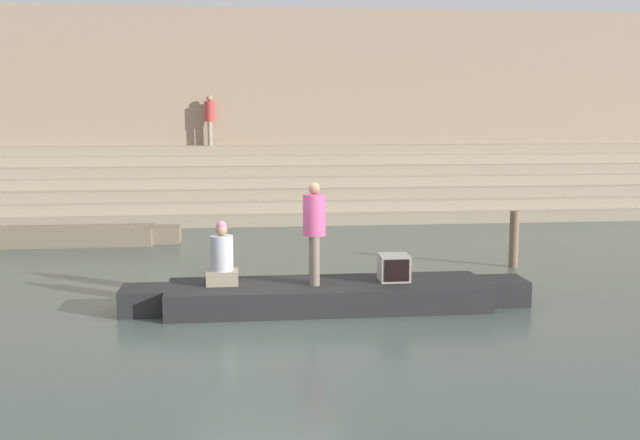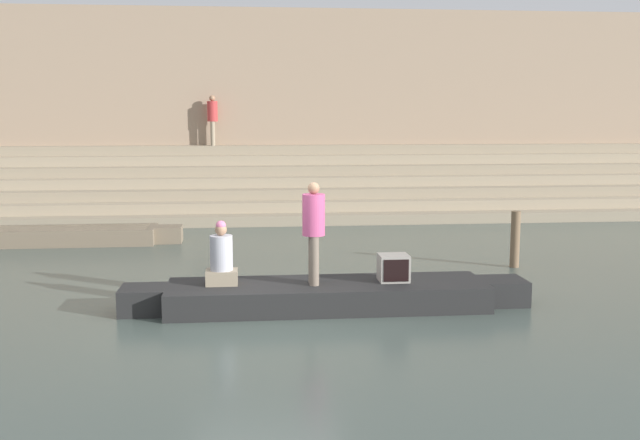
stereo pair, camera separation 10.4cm
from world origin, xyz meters
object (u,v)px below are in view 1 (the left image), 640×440
at_px(person_rowing, 222,260).
at_px(mooring_post, 514,239).
at_px(moored_boat_shore, 58,236).
at_px(person_standing, 314,226).
at_px(tv_set, 394,268).
at_px(person_on_steps, 210,117).
at_px(rowboat_main, 328,294).

xyz_separation_m(person_rowing, mooring_post, (6.11, 2.85, -0.25)).
bearing_deg(moored_boat_shore, person_standing, -53.21).
height_order(tv_set, mooring_post, mooring_post).
bearing_deg(person_on_steps, moored_boat_shore, 179.35).
distance_m(rowboat_main, tv_set, 1.22).
bearing_deg(rowboat_main, mooring_post, 31.74).
bearing_deg(tv_set, rowboat_main, 179.82).
bearing_deg(person_rowing, moored_boat_shore, 137.50).
relative_size(tv_set, moored_boat_shore, 0.08).
distance_m(person_rowing, moored_boat_shore, 7.96).
bearing_deg(person_rowing, person_on_steps, 108.13).
relative_size(person_standing, moored_boat_shore, 0.28).
distance_m(rowboat_main, person_standing, 1.20).
relative_size(moored_boat_shore, person_on_steps, 3.61).
distance_m(person_standing, person_rowing, 1.64).
distance_m(mooring_post, person_on_steps, 12.65).
bearing_deg(mooring_post, moored_boat_shore, 159.48).
relative_size(person_standing, mooring_post, 1.42).
xyz_separation_m(mooring_post, person_on_steps, (-6.76, 10.39, 2.52)).
xyz_separation_m(person_rowing, person_on_steps, (-0.64, 13.24, 2.27)).
bearing_deg(rowboat_main, person_on_steps, 97.97).
height_order(rowboat_main, mooring_post, mooring_post).
bearing_deg(mooring_post, person_on_steps, 123.04).
height_order(person_rowing, tv_set, person_rowing).
bearing_deg(person_on_steps, tv_set, -136.92).
bearing_deg(person_on_steps, mooring_post, -118.85).
xyz_separation_m(person_standing, person_on_steps, (-2.18, 13.37, 1.71)).
height_order(tv_set, moored_boat_shore, tv_set).
bearing_deg(tv_set, mooring_post, 39.76).
bearing_deg(moored_boat_shore, tv_set, -46.74).
height_order(person_standing, mooring_post, person_standing).
distance_m(rowboat_main, person_rowing, 1.87).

